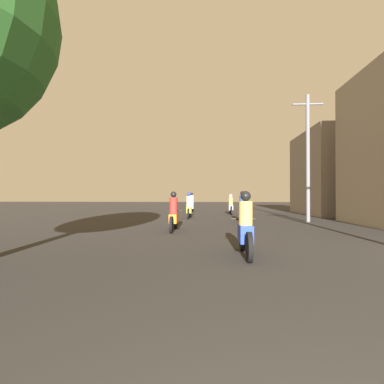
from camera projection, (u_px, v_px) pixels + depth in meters
motorcycle_blue at (245, 230)px, 7.04m from camera, size 0.60×2.05×1.54m
motorcycle_orange at (174, 215)px, 11.96m from camera, size 0.60×2.12×1.58m
motorcycle_red at (242, 210)px, 15.90m from camera, size 0.60×1.94×1.64m
motorcycle_yellow at (189, 208)px, 18.49m from camera, size 0.60×2.04×1.61m
motorcycle_silver at (231, 206)px, 22.02m from camera, size 0.60×1.95×1.48m
motorcycle_white at (192, 204)px, 25.13m from camera, size 0.60×1.86×1.64m
building_right_far at (331, 173)px, 22.12m from camera, size 4.05×7.23×6.08m
utility_pole_far at (308, 155)px, 15.98m from camera, size 1.60×0.20×6.80m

